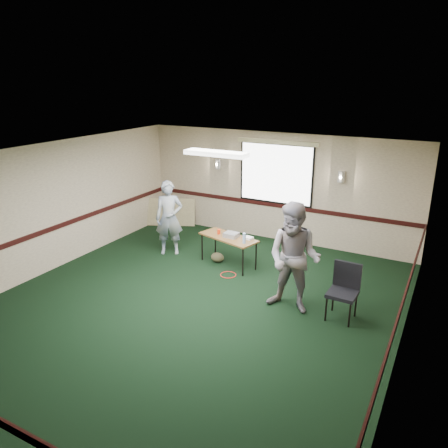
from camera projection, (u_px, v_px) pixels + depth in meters
The scene contains 13 objects.
ground at pixel (190, 307), 7.90m from camera, with size 8.00×8.00×0.00m, color black.
room_shell at pixel (243, 196), 9.16m from camera, with size 8.00×8.02×8.00m.
folding_table at pixel (228, 239), 9.47m from camera, with size 1.42×0.86×0.66m.
projector at pixel (231, 235), 9.42m from camera, with size 0.29×0.24×0.10m, color #9A9BA3.
game_console at pixel (248, 238), 9.32m from camera, with size 0.18×0.15×0.05m, color white.
red_cup at pixel (219, 232), 9.60m from camera, with size 0.07×0.07×0.11m, color red.
water_bottle at pixel (244, 238), 9.04m from camera, with size 0.07×0.07×0.22m, color #8DB3E6.
duffel_bag at pixel (217, 257), 9.78m from camera, with size 0.31×0.23×0.22m, color #413A25.
cable_coil at pixel (228, 275), 9.16m from camera, with size 0.34×0.34×0.02m, color red.
folded_table at pixel (168, 212), 12.12m from camera, with size 1.47×0.06×0.76m, color #9C8760.
conference_chair at pixel (344, 286), 7.43m from camera, with size 0.49×0.51×0.97m.
person_left at pixel (169, 218), 10.04m from camera, with size 0.63×0.41×1.73m, color #3D4F86.
person_right at pixel (294, 258), 7.51m from camera, with size 0.96×0.75×1.98m, color #6B7AA7.
Camera 1 is at (3.86, -5.86, 3.97)m, focal length 35.00 mm.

